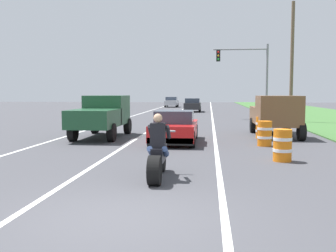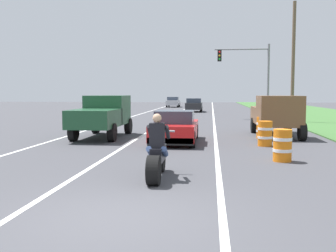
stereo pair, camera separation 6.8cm
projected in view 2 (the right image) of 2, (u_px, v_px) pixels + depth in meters
The scene contains 15 objects.
ground_plane at pixel (117, 217), 6.66m from camera, with size 160.00×160.00×0.00m, color #424247.
lane_stripe_left_solid at pixel (110, 123), 27.05m from camera, with size 0.14×120.00×0.01m, color white.
lane_stripe_right_solid at pixel (214, 124), 26.26m from camera, with size 0.14×120.00×0.01m, color white.
lane_stripe_centre_dashed at pixel (161, 124), 26.66m from camera, with size 0.14×120.00×0.01m, color white.
motorcycle_with_rider at pixel (157, 156), 9.50m from camera, with size 0.70×2.21×1.62m.
sports_car_red at pixel (175, 128), 16.63m from camera, with size 1.84×4.30×1.37m.
pickup_truck_left_lane_dark_green at pixel (103, 114), 18.56m from camera, with size 2.02×4.80×1.98m.
pickup_truck_right_shoulder_brown at pixel (276, 114), 18.93m from camera, with size 2.02×4.80×1.98m.
traffic_light_mast_near at pixel (251, 69), 31.36m from camera, with size 4.39×0.34×6.00m.
utility_pole_roadside at pixel (293, 62), 27.61m from camera, with size 0.24×0.24×8.51m, color brown.
construction_barrel_nearest at pixel (282, 145), 12.04m from camera, with size 0.58×0.58×1.00m.
construction_barrel_mid at pixel (265, 133), 15.50m from camera, with size 0.58×0.58×1.00m.
construction_barrel_far at pixel (263, 128), 18.09m from camera, with size 0.58×0.58×1.00m.
distant_car_far_ahead at pixel (194, 105), 43.22m from camera, with size 1.80×4.00×1.50m.
distant_car_further_ahead at pixel (173, 102), 57.28m from camera, with size 1.80×4.00×1.50m.
Camera 2 is at (1.59, -6.36, 2.12)m, focal length 41.74 mm.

